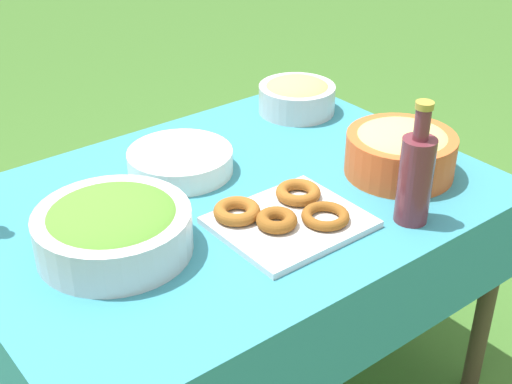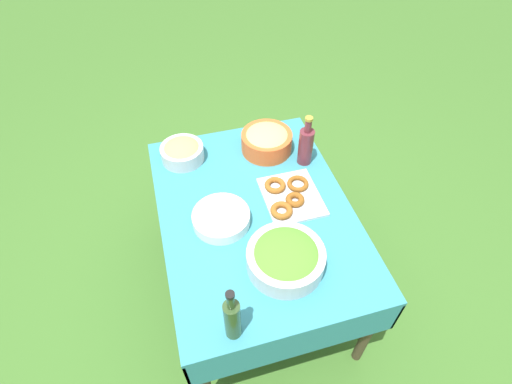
{
  "view_description": "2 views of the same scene",
  "coord_description": "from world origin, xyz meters",
  "px_view_note": "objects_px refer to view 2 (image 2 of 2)",
  "views": [
    {
      "loc": [
        0.88,
        1.23,
        1.59
      ],
      "look_at": [
        -0.03,
        0.07,
        0.73
      ],
      "focal_mm": 50.0,
      "sensor_mm": 36.0,
      "label": 1
    },
    {
      "loc": [
        1.2,
        -0.34,
        2.21
      ],
      "look_at": [
        -0.02,
        0.01,
        0.8
      ],
      "focal_mm": 28.0,
      "sensor_mm": 36.0,
      "label": 2
    }
  ],
  "objects_px": {
    "salad_bowl": "(286,257)",
    "pasta_bowl": "(267,140)",
    "donut_platter": "(289,196)",
    "olive_oil_bottle": "(232,318)",
    "plate_stack": "(221,218)",
    "wine_bottle": "(306,145)",
    "bread_bowl": "(182,151)"
  },
  "relations": [
    {
      "from": "plate_stack",
      "to": "olive_oil_bottle",
      "type": "height_order",
      "value": "olive_oil_bottle"
    },
    {
      "from": "pasta_bowl",
      "to": "donut_platter",
      "type": "relative_size",
      "value": 0.86
    },
    {
      "from": "donut_platter",
      "to": "wine_bottle",
      "type": "relative_size",
      "value": 1.11
    },
    {
      "from": "salad_bowl",
      "to": "wine_bottle",
      "type": "bearing_deg",
      "value": 152.61
    },
    {
      "from": "donut_platter",
      "to": "plate_stack",
      "type": "bearing_deg",
      "value": -81.0
    },
    {
      "from": "salad_bowl",
      "to": "pasta_bowl",
      "type": "relative_size",
      "value": 1.21
    },
    {
      "from": "pasta_bowl",
      "to": "salad_bowl",
      "type": "bearing_deg",
      "value": -10.62
    },
    {
      "from": "pasta_bowl",
      "to": "olive_oil_bottle",
      "type": "distance_m",
      "value": 1.07
    },
    {
      "from": "pasta_bowl",
      "to": "bread_bowl",
      "type": "xyz_separation_m",
      "value": [
        -0.05,
        -0.46,
        -0.02
      ]
    },
    {
      "from": "salad_bowl",
      "to": "bread_bowl",
      "type": "xyz_separation_m",
      "value": [
        -0.8,
        -0.32,
        -0.01
      ]
    },
    {
      "from": "donut_platter",
      "to": "wine_bottle",
      "type": "xyz_separation_m",
      "value": [
        -0.24,
        0.17,
        0.1
      ]
    },
    {
      "from": "salad_bowl",
      "to": "donut_platter",
      "type": "xyz_separation_m",
      "value": [
        -0.36,
        0.14,
        -0.04
      ]
    },
    {
      "from": "pasta_bowl",
      "to": "donut_platter",
      "type": "xyz_separation_m",
      "value": [
        0.38,
        0.0,
        -0.05
      ]
    },
    {
      "from": "donut_platter",
      "to": "olive_oil_bottle",
      "type": "height_order",
      "value": "olive_oil_bottle"
    },
    {
      "from": "donut_platter",
      "to": "bread_bowl",
      "type": "distance_m",
      "value": 0.64
    },
    {
      "from": "plate_stack",
      "to": "wine_bottle",
      "type": "distance_m",
      "value": 0.61
    },
    {
      "from": "wine_bottle",
      "to": "pasta_bowl",
      "type": "bearing_deg",
      "value": -130.92
    },
    {
      "from": "pasta_bowl",
      "to": "plate_stack",
      "type": "bearing_deg",
      "value": -38.96
    },
    {
      "from": "pasta_bowl",
      "to": "olive_oil_bottle",
      "type": "bearing_deg",
      "value": -23.56
    },
    {
      "from": "pasta_bowl",
      "to": "plate_stack",
      "type": "height_order",
      "value": "pasta_bowl"
    },
    {
      "from": "salad_bowl",
      "to": "pasta_bowl",
      "type": "height_order",
      "value": "pasta_bowl"
    },
    {
      "from": "salad_bowl",
      "to": "olive_oil_bottle",
      "type": "xyz_separation_m",
      "value": [
        0.23,
        -0.29,
        0.06
      ]
    },
    {
      "from": "donut_platter",
      "to": "plate_stack",
      "type": "distance_m",
      "value": 0.36
    },
    {
      "from": "plate_stack",
      "to": "olive_oil_bottle",
      "type": "relative_size",
      "value": 0.9
    },
    {
      "from": "salad_bowl",
      "to": "donut_platter",
      "type": "relative_size",
      "value": 1.03
    },
    {
      "from": "olive_oil_bottle",
      "to": "wine_bottle",
      "type": "distance_m",
      "value": 1.03
    },
    {
      "from": "olive_oil_bottle",
      "to": "bread_bowl",
      "type": "height_order",
      "value": "olive_oil_bottle"
    },
    {
      "from": "wine_bottle",
      "to": "bread_bowl",
      "type": "distance_m",
      "value": 0.67
    },
    {
      "from": "pasta_bowl",
      "to": "wine_bottle",
      "type": "distance_m",
      "value": 0.23
    },
    {
      "from": "salad_bowl",
      "to": "wine_bottle",
      "type": "distance_m",
      "value": 0.68
    },
    {
      "from": "salad_bowl",
      "to": "wine_bottle",
      "type": "height_order",
      "value": "wine_bottle"
    },
    {
      "from": "salad_bowl",
      "to": "olive_oil_bottle",
      "type": "bearing_deg",
      "value": -51.11
    }
  ]
}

